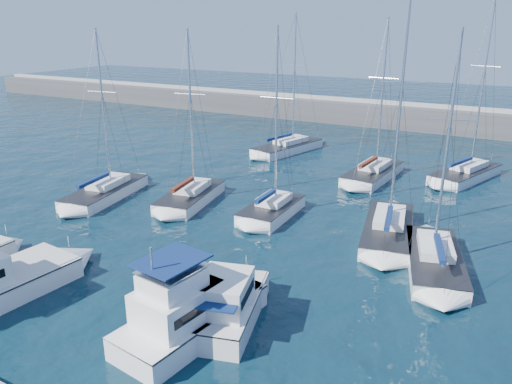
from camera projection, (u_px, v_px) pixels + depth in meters
The scene contains 12 objects.
ground at pixel (160, 285), 28.32m from camera, with size 220.00×220.00×0.00m, color black.
breakwater at pixel (390, 118), 71.25m from camera, with size 160.00×6.00×4.45m.
motor_yacht_stbd_inner at pixel (187, 313), 23.54m from camera, with size 4.25×8.35×4.69m.
motor_yacht_stbd_outer at pixel (227, 306), 24.52m from camera, with size 4.35×6.85×3.20m.
sailboat_mid_a at pixel (106, 192), 42.21m from camera, with size 4.35×9.02×14.04m.
sailboat_mid_b at pixel (191, 196), 41.08m from camera, with size 4.29×8.04×14.04m.
sailboat_mid_c at pixel (272, 209), 38.20m from camera, with size 3.04×6.49×14.32m.
sailboat_mid_d at pixel (388, 229), 34.62m from camera, with size 4.78×9.54×16.84m.
sailboat_mid_e at pixel (435, 260), 30.16m from camera, with size 5.07×8.92×14.28m.
sailboat_back_a at pixel (288, 147), 57.05m from camera, with size 5.46×9.85×15.40m.
sailboat_back_b at pixel (373, 173), 47.36m from camera, with size 3.93×8.89×14.92m.
sailboat_back_c at pixel (466, 173), 47.20m from camera, with size 5.91×9.46×16.70m.
Camera 1 is at (16.71, -19.45, 14.23)m, focal length 35.00 mm.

